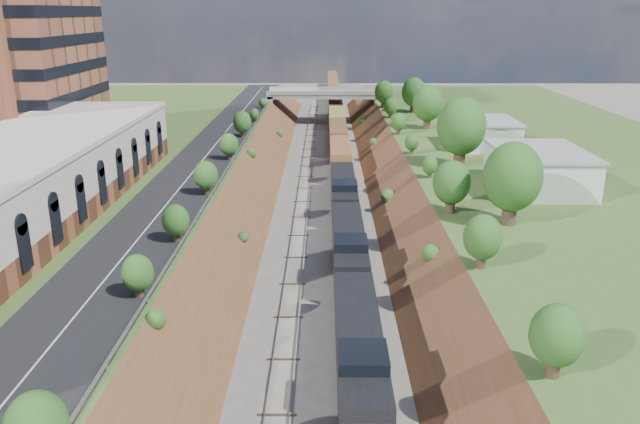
# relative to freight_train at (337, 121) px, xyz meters

# --- Properties ---
(platform_left) EXTENTS (44.00, 180.00, 5.00)m
(platform_left) POSITION_rel_freight_train_xyz_m (-35.60, -49.11, -0.09)
(platform_left) COLOR #3E5E27
(platform_left) RESTS_ON ground
(platform_right) EXTENTS (44.00, 180.00, 5.00)m
(platform_right) POSITION_rel_freight_train_xyz_m (30.40, -49.11, -0.09)
(platform_right) COLOR #3E5E27
(platform_right) RESTS_ON ground
(embankment_left) EXTENTS (10.00, 180.00, 10.00)m
(embankment_left) POSITION_rel_freight_train_xyz_m (-13.60, -49.11, -2.59)
(embankment_left) COLOR brown
(embankment_left) RESTS_ON ground
(embankment_right) EXTENTS (10.00, 180.00, 10.00)m
(embankment_right) POSITION_rel_freight_train_xyz_m (8.40, -49.11, -2.59)
(embankment_right) COLOR brown
(embankment_right) RESTS_ON ground
(rail_left_track) EXTENTS (1.58, 180.00, 0.18)m
(rail_left_track) POSITION_rel_freight_train_xyz_m (-5.20, -49.11, -2.50)
(rail_left_track) COLOR gray
(rail_left_track) RESTS_ON ground
(rail_right_track) EXTENTS (1.58, 180.00, 0.18)m
(rail_right_track) POSITION_rel_freight_train_xyz_m (0.00, -49.11, -2.50)
(rail_right_track) COLOR gray
(rail_right_track) RESTS_ON ground
(road) EXTENTS (8.00, 180.00, 0.10)m
(road) POSITION_rel_freight_train_xyz_m (-18.10, -49.11, 2.46)
(road) COLOR black
(road) RESTS_ON platform_left
(guardrail) EXTENTS (0.10, 171.00, 0.70)m
(guardrail) POSITION_rel_freight_train_xyz_m (-14.00, -49.31, 2.96)
(guardrail) COLOR #99999E
(guardrail) RESTS_ON platform_left
(overpass) EXTENTS (24.50, 8.30, 7.40)m
(overpass) POSITION_rel_freight_train_xyz_m (-2.60, 12.89, 2.33)
(overpass) COLOR gray
(overpass) RESTS_ON ground
(white_building_near) EXTENTS (9.00, 12.00, 4.00)m
(white_building_near) POSITION_rel_freight_train_xyz_m (20.90, -57.11, 4.41)
(white_building_near) COLOR silver
(white_building_near) RESTS_ON platform_right
(white_building_far) EXTENTS (8.00, 10.00, 3.60)m
(white_building_far) POSITION_rel_freight_train_xyz_m (20.40, -35.11, 4.21)
(white_building_far) COLOR silver
(white_building_far) RESTS_ON platform_right
(tree_right_large) EXTENTS (5.25, 5.25, 7.61)m
(tree_right_large) POSITION_rel_freight_train_xyz_m (14.40, -69.11, 6.80)
(tree_right_large) COLOR #473323
(tree_right_large) RESTS_ON platform_right
(tree_left_crest) EXTENTS (2.45, 2.45, 3.55)m
(tree_left_crest) POSITION_rel_freight_train_xyz_m (-14.40, -89.11, 4.45)
(tree_left_crest) COLOR #473323
(tree_left_crest) RESTS_ON platform_left
(freight_train) EXTENTS (2.98, 183.79, 4.55)m
(freight_train) POSITION_rel_freight_train_xyz_m (0.00, 0.00, 0.00)
(freight_train) COLOR black
(freight_train) RESTS_ON ground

